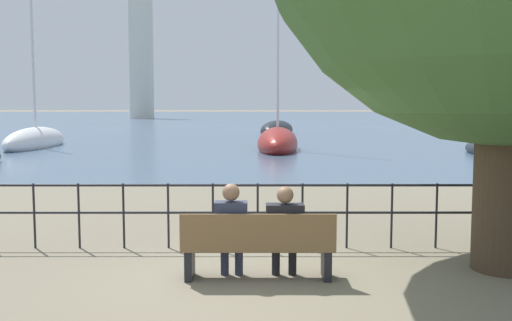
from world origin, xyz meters
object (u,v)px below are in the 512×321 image
(sailboat_0, at_px, (276,142))
(sailboat_4, at_px, (498,150))
(park_bench, at_px, (256,247))
(seated_person_left, at_px, (229,226))
(sailboat_2, at_px, (275,130))
(sailboat_3, at_px, (34,141))
(seated_person_right, at_px, (283,227))
(harbor_lighthouse, at_px, (139,52))

(sailboat_0, relative_size, sailboat_4, 1.59)
(park_bench, distance_m, seated_person_left, 0.44)
(park_bench, bearing_deg, sailboat_2, 87.54)
(sailboat_0, xyz_separation_m, sailboat_4, (10.34, -3.66, -0.16))
(sailboat_3, bearing_deg, sailboat_4, -13.85)
(sailboat_0, xyz_separation_m, sailboat_3, (-13.63, 1.78, -0.03))
(seated_person_left, bearing_deg, sailboat_3, 116.09)
(sailboat_0, bearing_deg, sailboat_4, -16.70)
(seated_person_right, bearing_deg, park_bench, -167.77)
(sailboat_2, bearing_deg, harbor_lighthouse, 122.59)
(seated_person_right, distance_m, sailboat_4, 22.33)
(park_bench, xyz_separation_m, harbor_lighthouse, (-23.58, 110.50, 13.05))
(seated_person_left, xyz_separation_m, sailboat_4, (11.83, 19.36, -0.46))
(seated_person_left, relative_size, harbor_lighthouse, 0.04)
(sailboat_2, bearing_deg, seated_person_left, -80.37)
(seated_person_right, bearing_deg, sailboat_2, 88.03)
(sailboat_3, bearing_deg, park_bench, -64.39)
(park_bench, height_order, seated_person_right, seated_person_right)
(seated_person_right, bearing_deg, harbor_lighthouse, 102.23)
(park_bench, xyz_separation_m, seated_person_right, (0.35, 0.08, 0.24))
(seated_person_right, height_order, sailboat_3, sailboat_3)
(sailboat_4, bearing_deg, sailboat_0, 162.69)
(sailboat_2, height_order, sailboat_4, sailboat_2)
(seated_person_right, distance_m, sailboat_2, 40.81)
(park_bench, height_order, harbor_lighthouse, harbor_lighthouse)
(harbor_lighthouse, bearing_deg, seated_person_left, -78.12)
(sailboat_3, height_order, harbor_lighthouse, harbor_lighthouse)
(seated_person_right, bearing_deg, sailboat_3, 117.39)
(sailboat_2, distance_m, harbor_lighthouse, 75.26)
(seated_person_left, xyz_separation_m, sailboat_3, (-12.14, 24.80, -0.33))
(sailboat_0, relative_size, harbor_lighthouse, 0.44)
(park_bench, xyz_separation_m, seated_person_left, (-0.35, 0.08, 0.26))
(sailboat_2, relative_size, harbor_lighthouse, 0.43)
(seated_person_right, distance_m, sailboat_0, 23.04)
(sailboat_0, bearing_deg, sailboat_3, 175.36)
(sailboat_0, bearing_deg, park_bench, -90.00)
(sailboat_3, distance_m, sailboat_4, 24.58)
(seated_person_right, xyz_separation_m, sailboat_4, (11.12, 19.36, -0.44))
(seated_person_left, relative_size, sailboat_4, 0.16)
(park_bench, relative_size, seated_person_right, 1.63)
(sailboat_2, bearing_deg, seated_person_right, -79.37)
(sailboat_2, relative_size, sailboat_4, 1.57)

